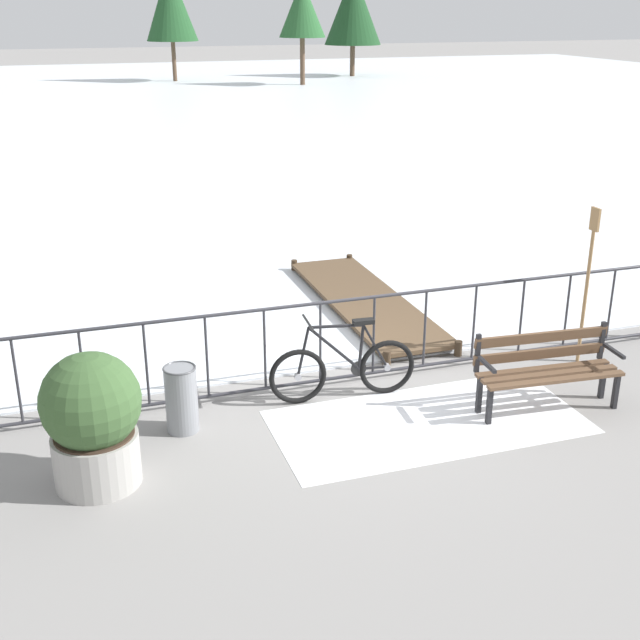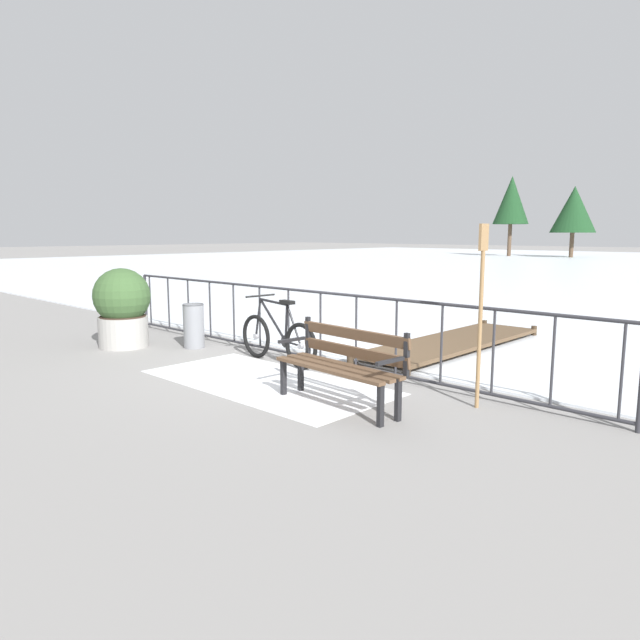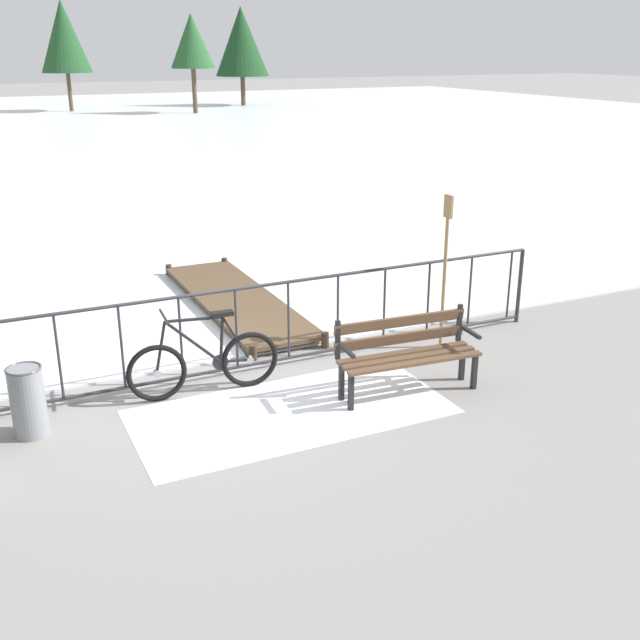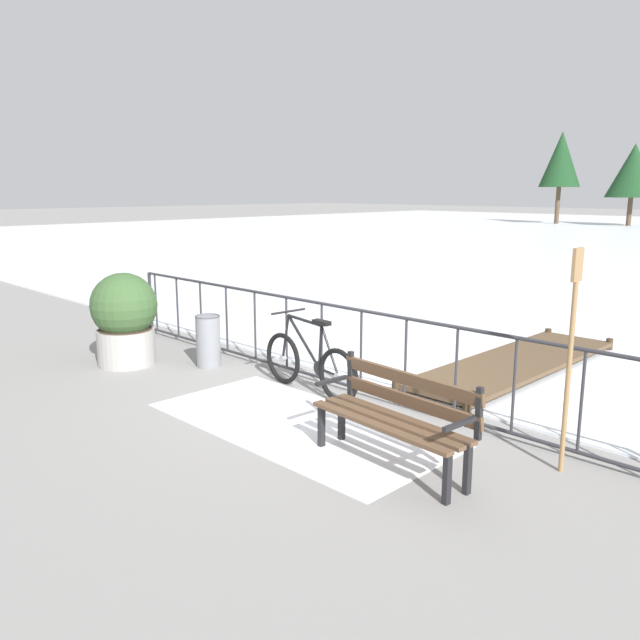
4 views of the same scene
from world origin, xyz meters
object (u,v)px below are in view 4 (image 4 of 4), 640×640
object	(u,v)px
planter_with_shrub	(125,318)
trash_bin	(208,341)
park_bench	(397,411)
oar_upright	(571,347)
bicycle_near_railing	(309,364)

from	to	relation	value
planter_with_shrub	trash_bin	distance (m)	1.23
park_bench	oar_upright	xyz separation A→B (m)	(1.12, 0.93, 0.63)
bicycle_near_railing	park_bench	bearing A→B (deg)	-23.68
trash_bin	oar_upright	distance (m)	5.10
planter_with_shrub	oar_upright	world-z (taller)	oar_upright
bicycle_near_railing	trash_bin	size ratio (longest dim) A/B	2.34
bicycle_near_railing	trash_bin	distance (m)	1.87
park_bench	planter_with_shrub	distance (m)	4.84
bicycle_near_railing	planter_with_shrub	xyz separation A→B (m)	(-2.79, -0.93, 0.31)
planter_with_shrub	trash_bin	bearing A→B (deg)	39.49
park_bench	planter_with_shrub	size ratio (longest dim) A/B	1.24
park_bench	trash_bin	xyz separation A→B (m)	(-3.92, 0.73, -0.14)
planter_with_shrub	oar_upright	bearing A→B (deg)	9.22
bicycle_near_railing	oar_upright	size ratio (longest dim) A/B	0.86
planter_with_shrub	oar_upright	xyz separation A→B (m)	(5.96, 0.97, 0.46)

